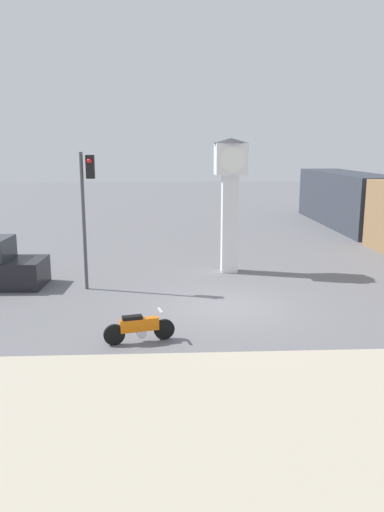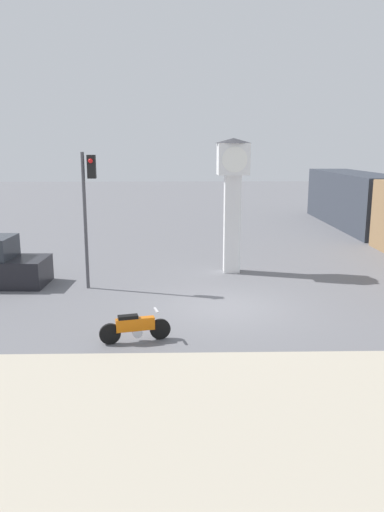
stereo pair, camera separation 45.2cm
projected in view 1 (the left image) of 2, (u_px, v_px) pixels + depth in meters
name	position (u px, v px, depth m)	size (l,w,h in m)	color
ground_plane	(227.00, 307.00, 15.90)	(120.00, 120.00, 0.00)	slate
sidewalk_strip	(271.00, 419.00, 9.25)	(36.00, 6.00, 0.10)	#B2A893
motorcycle	(139.00, 328.00, 12.95)	(1.84, 0.61, 0.83)	black
clock_tower	(230.00, 185.00, 19.70)	(1.45, 1.45, 5.33)	white
traffic_light	(87.00, 197.00, 17.24)	(0.50, 0.35, 4.83)	#47474C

